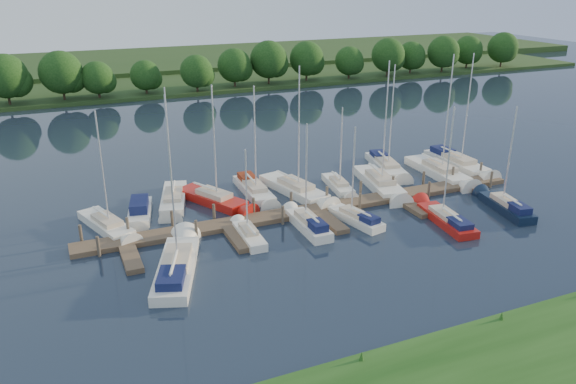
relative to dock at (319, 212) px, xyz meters
name	(u,v)px	position (x,y,z in m)	size (l,w,h in m)	color
ground	(363,251)	(0.00, -7.31, -0.20)	(260.00, 260.00, 0.00)	black
near_bank	(527,383)	(0.00, -23.31, 0.05)	(90.00, 10.00, 0.50)	#1A4413
dock	(319,212)	(0.00, 0.00, 0.00)	(40.00, 6.00, 0.40)	brown
mooring_pilings	(313,203)	(0.00, 1.13, 0.40)	(38.24, 2.84, 2.00)	#473D33
far_shore	(160,81)	(0.00, 67.69, 0.10)	(180.00, 30.00, 0.60)	#1D3B17
distant_hill	(138,62)	(0.00, 92.69, 0.50)	(220.00, 40.00, 1.40)	#334B20
treeline	(166,72)	(-1.29, 54.72, 3.78)	(145.21, 9.72, 8.04)	#38281C
sailboat_n_0	(108,227)	(-16.85, 3.89, 0.07)	(3.94, 7.93, 10.11)	white
motorboat	(140,213)	(-14.10, 5.49, 0.17)	(2.93, 6.39, 1.81)	white
sailboat_n_2	(173,201)	(-10.84, 7.37, 0.07)	(3.90, 8.61, 10.77)	white
sailboat_n_3	(215,201)	(-7.46, 5.80, 0.08)	(5.29, 8.35, 11.11)	#B61710
sailboat_n_4	(255,191)	(-3.40, 6.63, 0.12)	(2.15, 8.29, 10.55)	white
sailboat_n_5	(297,191)	(0.22, 5.15, 0.08)	(4.05, 9.75, 12.29)	white
sailboat_n_6	(339,186)	(4.43, 4.73, 0.07)	(2.29, 6.49, 8.26)	white
sailboat_n_7	(380,185)	(8.23, 3.45, 0.08)	(3.76, 9.93, 12.52)	white
sailboat_n_8	(387,167)	(11.77, 7.86, 0.11)	(3.78, 9.09, 11.31)	white
sailboat_n_9	(440,173)	(15.64, 4.05, 0.08)	(2.59, 9.92, 12.61)	white
sailboat_n_10	(458,164)	(19.12, 5.55, 0.14)	(2.33, 9.68, 12.38)	white
sailboat_s_0	(177,267)	(-13.29, -4.92, 0.13)	(5.07, 9.91, 12.57)	white
sailboat_s_1	(249,235)	(-7.09, -2.07, 0.08)	(1.48, 5.69, 7.49)	white
sailboat_s_2	(308,225)	(-2.11, -2.24, 0.14)	(1.67, 6.80, 9.02)	white
sailboat_s_3	(354,218)	(2.01, -2.50, 0.12)	(2.66, 6.48, 8.33)	white
sailboat_s_4	(445,219)	(8.82, -5.52, 0.11)	(2.64, 7.90, 9.89)	#B61710
sailboat_s_5	(505,207)	(15.15, -5.60, 0.14)	(2.81, 7.35, 9.49)	black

